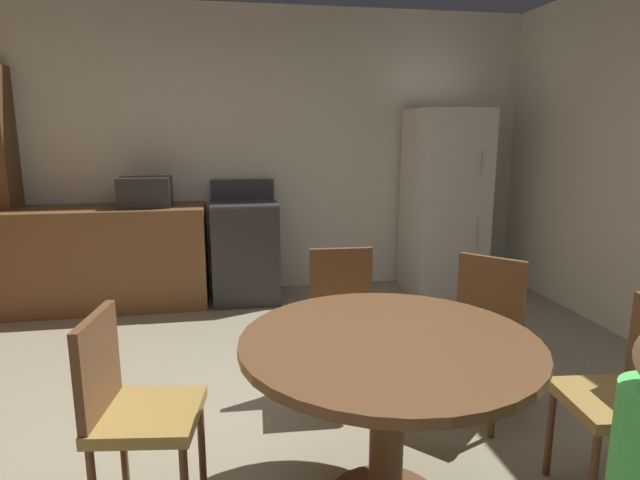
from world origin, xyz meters
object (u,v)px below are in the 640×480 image
object	(u,v)px
chair_east	(631,391)
microwave	(145,192)
chair_north	(344,313)
chair_west	(130,404)
oven_range	(245,250)
refrigerator	(444,202)
chair_northeast	(481,326)
dining_table	(388,376)

from	to	relation	value
chair_east	microwave	bearing A→B (deg)	-46.47
microwave	chair_east	distance (m)	3.89
chair_north	chair_west	bearing A→B (deg)	-47.57
chair_east	chair_west	bearing A→B (deg)	-0.79
oven_range	chair_north	distance (m)	2.00
oven_range	chair_east	bearing A→B (deg)	-64.30
oven_range	refrigerator	xyz separation A→B (m)	(1.92, -0.05, 0.41)
microwave	chair_east	size ratio (longest dim) A/B	0.51
oven_range	refrigerator	distance (m)	1.96
chair_north	chair_west	world-z (taller)	same
chair_north	chair_east	bearing A→B (deg)	43.22
microwave	oven_range	bearing A→B (deg)	0.24
chair_east	chair_west	distance (m)	2.05
refrigerator	chair_east	world-z (taller)	refrigerator
refrigerator	chair_west	distance (m)	3.73
chair_northeast	chair_east	size ratio (longest dim) A/B	1.00
microwave	dining_table	size ratio (longest dim) A/B	0.37
dining_table	chair_east	size ratio (longest dim) A/B	1.36
chair_northeast	chair_east	distance (m)	0.85
oven_range	microwave	size ratio (longest dim) A/B	2.50
oven_range	microwave	xyz separation A→B (m)	(-0.85, -0.00, 0.56)
chair_west	refrigerator	bearing A→B (deg)	56.05
dining_table	chair_northeast	distance (m)	1.03
refrigerator	microwave	distance (m)	2.78
microwave	chair_east	bearing A→B (deg)	-52.75
refrigerator	dining_table	world-z (taller)	refrigerator
refrigerator	dining_table	size ratio (longest dim) A/B	1.49
chair_west	oven_range	bearing A→B (deg)	86.72
chair_west	chair_east	bearing A→B (deg)	0.79
chair_west	microwave	bearing A→B (deg)	103.94
dining_table	chair_east	xyz separation A→B (m)	(1.02, -0.11, -0.10)
dining_table	microwave	bearing A→B (deg)	113.97
refrigerator	chair_north	xyz separation A→B (m)	(-1.41, -1.88, -0.38)
refrigerator	chair_west	size ratio (longest dim) A/B	2.02
chair_east	chair_north	bearing A→B (deg)	-43.22
microwave	chair_east	world-z (taller)	microwave
chair_north	chair_northeast	distance (m)	0.78
oven_range	chair_northeast	distance (m)	2.57
chair_northeast	dining_table	bearing A→B (deg)	0.00
dining_table	chair_east	world-z (taller)	chair_east
refrigerator	microwave	size ratio (longest dim) A/B	4.00
dining_table	chair_east	bearing A→B (deg)	-6.28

